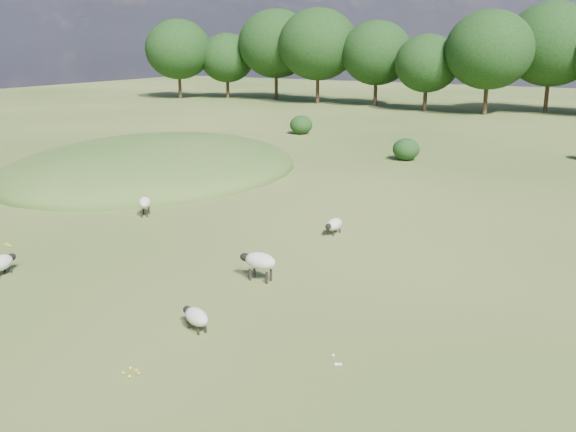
# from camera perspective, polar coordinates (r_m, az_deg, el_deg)

# --- Properties ---
(ground) EXTENTS (160.00, 160.00, 0.00)m
(ground) POSITION_cam_1_polar(r_m,az_deg,el_deg) (40.26, 8.96, 4.22)
(ground) COLOR #2E4D18
(ground) RESTS_ON ground
(mound) EXTENTS (16.00, 20.00, 4.00)m
(mound) POSITION_cam_1_polar(r_m,az_deg,el_deg) (39.69, -11.86, 3.93)
(mound) COLOR #33561E
(mound) RESTS_ON ground
(treeline) EXTENTS (96.28, 14.66, 11.70)m
(treeline) POSITION_cam_1_polar(r_m,az_deg,el_deg) (73.95, 18.70, 13.73)
(treeline) COLOR black
(treeline) RESTS_ON ground
(shrubs) EXTENTS (24.13, 9.08, 1.56)m
(shrubs) POSITION_cam_1_polar(r_m,az_deg,el_deg) (47.99, 10.11, 6.84)
(shrubs) COLOR black
(shrubs) RESTS_ON ground
(sheep_0) EXTENTS (0.74, 1.26, 0.70)m
(sheep_0) POSITION_cam_1_polar(r_m,az_deg,el_deg) (23.57, -24.13, -3.82)
(sheep_0) COLOR beige
(sheep_0) RESTS_ON ground
(sheep_1) EXTENTS (1.01, 1.21, 0.87)m
(sheep_1) POSITION_cam_1_polar(r_m,az_deg,el_deg) (29.47, -12.61, 1.18)
(sheep_1) COLOR beige
(sheep_1) RESTS_ON ground
(sheep_3) EXTENTS (1.33, 0.60, 0.96)m
(sheep_3) POSITION_cam_1_polar(r_m,az_deg,el_deg) (21.01, -2.57, -4.03)
(sheep_3) COLOR beige
(sheep_3) RESTS_ON ground
(sheep_4) EXTENTS (0.53, 1.14, 0.65)m
(sheep_4) POSITION_cam_1_polar(r_m,az_deg,el_deg) (26.09, 4.11, -0.76)
(sheep_4) COLOR beige
(sheep_4) RESTS_ON ground
(sheep_5) EXTENTS (1.14, 0.78, 0.63)m
(sheep_5) POSITION_cam_1_polar(r_m,az_deg,el_deg) (17.78, -8.19, -8.83)
(sheep_5) COLOR beige
(sheep_5) RESTS_ON ground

